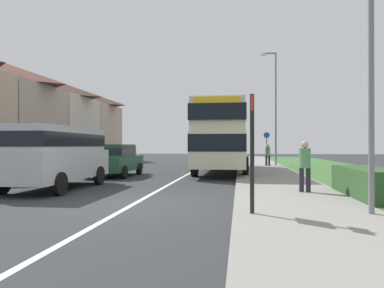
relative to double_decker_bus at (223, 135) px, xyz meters
name	(u,v)px	position (x,y,z in m)	size (l,w,h in m)	color
ground_plane	(132,205)	(-1.78, -11.84, -2.14)	(120.00, 120.00, 0.00)	#2D3033
lane_marking_centre	(181,178)	(-1.78, -3.84, -2.14)	(0.14, 60.00, 0.01)	silver
pavement_near_side	(276,182)	(2.42, -5.84, -2.08)	(3.20, 68.00, 0.12)	gray
roadside_hedge	(367,184)	(4.52, -10.11, -1.69)	(1.10, 3.46, 0.90)	#2D5128
double_decker_bus	(223,135)	(0.00, 0.00, 0.00)	(2.80, 10.63, 3.70)	beige
parked_van_silver	(56,152)	(-5.44, -8.79, -0.84)	(2.11, 5.11, 2.18)	#B7B7BC
parked_car_dark_green	(114,159)	(-5.23, -3.37, -1.26)	(1.98, 4.20, 1.59)	#19472D
pedestrian_at_stop	(305,164)	(2.94, -9.45, -1.17)	(0.34, 0.34, 1.67)	#23232D
pedestrian_walking_away	(268,154)	(2.94, 5.35, -1.17)	(0.34, 0.34, 1.67)	#23232D
bus_stop_sign	(252,145)	(1.22, -13.22, -0.60)	(0.09, 0.52, 2.60)	black
cycle_route_sign	(267,147)	(2.94, 6.40, -0.71)	(0.44, 0.08, 2.52)	slate
street_lamp_near	(366,22)	(3.56, -12.96, 1.95)	(1.14, 0.20, 7.09)	slate
street_lamp_mid	(274,102)	(3.48, 6.07, 2.56)	(1.14, 0.20, 8.28)	slate
house_terrace_far_side	(27,119)	(-14.72, 4.48, 1.41)	(6.54, 24.53, 7.11)	#C1A88E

